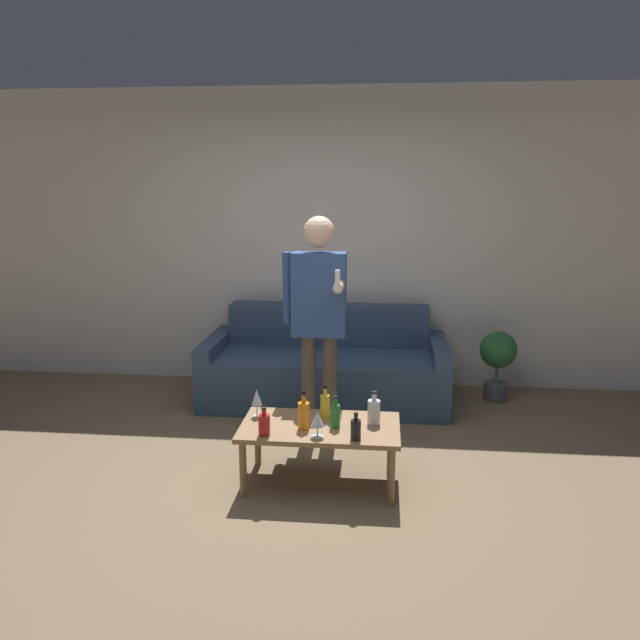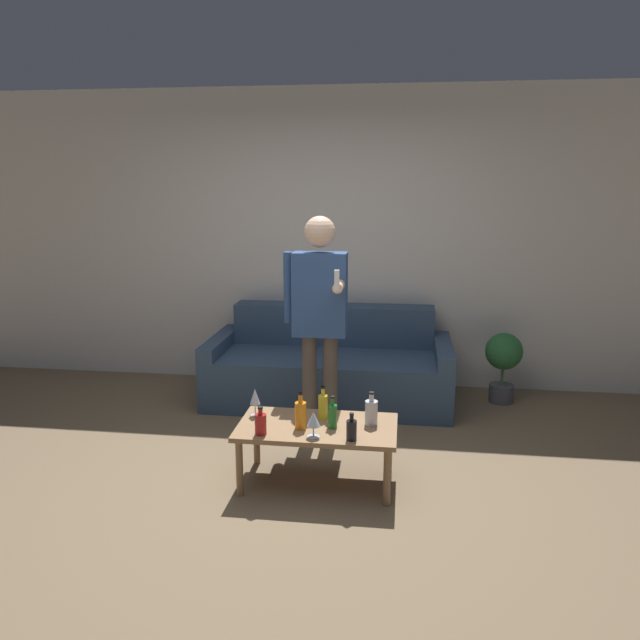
% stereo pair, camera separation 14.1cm
% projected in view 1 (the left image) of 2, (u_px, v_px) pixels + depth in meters
% --- Properties ---
extents(ground_plane, '(16.00, 16.00, 0.00)m').
position_uv_depth(ground_plane, '(288.00, 495.00, 3.83)').
color(ground_plane, '#756047').
extents(wall_back, '(8.00, 0.06, 2.70)m').
position_uv_depth(wall_back, '(323.00, 240.00, 5.73)').
color(wall_back, silver).
rests_on(wall_back, ground_plane).
extents(couch, '(2.07, 0.94, 0.79)m').
position_uv_depth(couch, '(326.00, 367.00, 5.45)').
color(couch, '#334760').
rests_on(couch, ground_plane).
extents(coffee_table, '(0.99, 0.55, 0.39)m').
position_uv_depth(coffee_table, '(320.00, 432.00, 3.92)').
color(coffee_table, '#8E6B47').
rests_on(coffee_table, ground_plane).
extents(bottle_orange, '(0.07, 0.07, 0.23)m').
position_uv_depth(bottle_orange, '(304.00, 415.00, 3.83)').
color(bottle_orange, orange).
rests_on(bottle_orange, coffee_table).
extents(bottle_green, '(0.07, 0.07, 0.18)m').
position_uv_depth(bottle_green, '(264.00, 424.00, 3.74)').
color(bottle_green, '#B21E1E').
rests_on(bottle_green, coffee_table).
extents(bottle_dark, '(0.08, 0.08, 0.21)m').
position_uv_depth(bottle_dark, '(374.00, 411.00, 3.91)').
color(bottle_dark, silver).
rests_on(bottle_dark, coffee_table).
extents(bottle_yellow, '(0.06, 0.06, 0.21)m').
position_uv_depth(bottle_yellow, '(336.00, 415.00, 3.85)').
color(bottle_yellow, '#23752D').
rests_on(bottle_yellow, coffee_table).
extents(bottle_red, '(0.06, 0.06, 0.17)m').
position_uv_depth(bottle_red, '(356.00, 429.00, 3.68)').
color(bottle_red, black).
rests_on(bottle_red, coffee_table).
extents(bottle_clear, '(0.06, 0.06, 0.22)m').
position_uv_depth(bottle_clear, '(325.00, 406.00, 4.00)').
color(bottle_clear, yellow).
rests_on(bottle_clear, coffee_table).
extents(wine_glass_near, '(0.08, 0.08, 0.16)m').
position_uv_depth(wine_glass_near, '(318.00, 420.00, 3.70)').
color(wine_glass_near, silver).
rests_on(wine_glass_near, coffee_table).
extents(wine_glass_far, '(0.07, 0.07, 0.19)m').
position_uv_depth(wine_glass_far, '(257.00, 398.00, 4.02)').
color(wine_glass_far, silver).
rests_on(wine_glass_far, coffee_table).
extents(person_standing_front, '(0.45, 0.42, 1.65)m').
position_uv_depth(person_standing_front, '(318.00, 310.00, 4.44)').
color(person_standing_front, brown).
rests_on(person_standing_front, ground_plane).
extents(potted_plant, '(0.32, 0.32, 0.61)m').
position_uv_depth(potted_plant, '(498.00, 357.00, 5.41)').
color(potted_plant, '#4C4C51').
rests_on(potted_plant, ground_plane).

